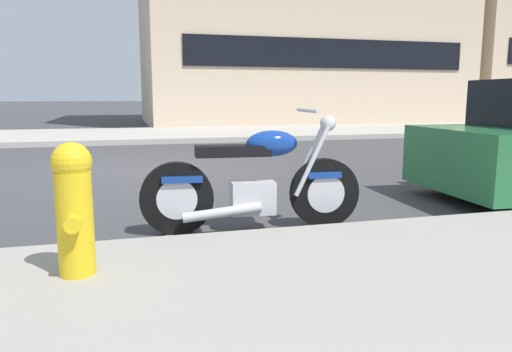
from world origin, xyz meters
TOP-DOWN VIEW (x-y plane):
  - ground_plane at (0.00, 0.00)m, footprint 260.00×260.00m
  - sidewalk_far_curb at (12.00, 6.99)m, footprint 120.00×5.00m
  - parking_stall_stripe at (0.00, -3.89)m, footprint 0.12×2.20m
  - parked_motorcycle at (0.76, -4.13)m, footprint 2.05×0.62m
  - fire_hydrant at (-0.69, -5.30)m, footprint 0.24×0.36m

SIDE VIEW (x-z plane):
  - ground_plane at x=0.00m, z-range 0.00..0.00m
  - parking_stall_stripe at x=0.00m, z-range 0.00..0.01m
  - sidewalk_far_curb at x=12.00m, z-range 0.00..0.14m
  - parked_motorcycle at x=0.76m, z-range -0.13..1.00m
  - fire_hydrant at x=-0.69m, z-range 0.16..0.99m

